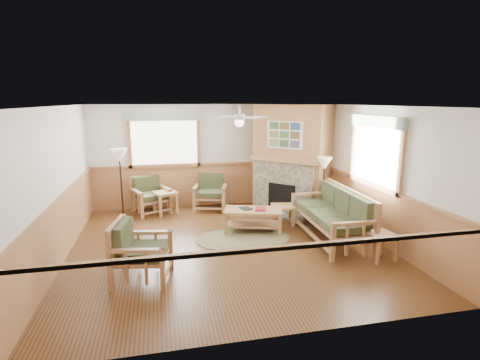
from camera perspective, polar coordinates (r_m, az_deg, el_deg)
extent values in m
cube|color=#533117|center=(7.50, -1.88, -9.91)|extent=(6.00, 6.00, 0.01)
cube|color=white|center=(6.96, -2.04, 11.23)|extent=(6.00, 6.00, 0.01)
cube|color=white|center=(10.03, -5.03, 3.71)|extent=(6.00, 0.02, 2.70)
cube|color=white|center=(4.29, 5.30, -7.77)|extent=(6.00, 0.02, 2.70)
cube|color=white|center=(7.22, -26.10, -0.78)|extent=(0.02, 6.00, 2.70)
cube|color=white|center=(8.18, 19.20, 1.17)|extent=(0.02, 6.00, 2.70)
cylinder|color=brown|center=(7.82, 0.50, -8.87)|extent=(1.96, 1.96, 0.01)
cube|color=maroon|center=(8.08, 3.15, -4.32)|extent=(0.31, 0.36, 0.03)
cube|color=black|center=(8.13, 0.88, -4.25)|extent=(0.27, 0.32, 0.02)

